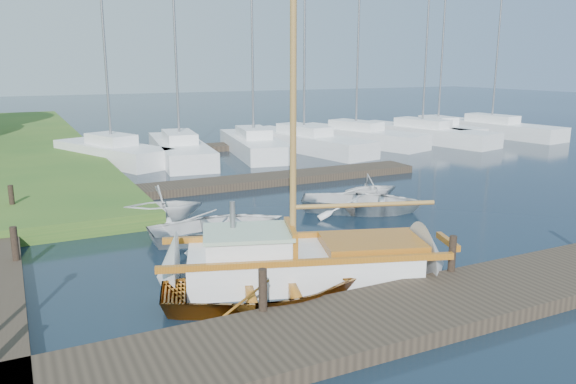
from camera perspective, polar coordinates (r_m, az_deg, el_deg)
name	(u,v)px	position (r m, az deg, el deg)	size (l,w,h in m)	color
ground	(288,233)	(16.08, 0.00, -4.17)	(160.00, 160.00, 0.00)	black
near_dock	(427,308)	(11.32, 13.93, -11.33)	(18.00, 2.20, 0.30)	#31281F
far_dock	(261,180)	(22.58, -2.80, 1.20)	(14.00, 1.60, 0.30)	#31281F
pontoon	(318,140)	(34.51, 3.05, 5.27)	(30.00, 1.60, 0.30)	#31281F
mooring_post_1	(263,290)	(10.38, -2.58, -9.90)	(0.16, 0.16, 0.80)	black
mooring_post_2	(452,254)	(12.75, 16.35, -6.02)	(0.16, 0.16, 0.80)	black
mooring_post_4	(15,244)	(14.34, -26.01, -4.73)	(0.16, 0.16, 0.80)	black
mooring_post_5	(12,198)	(19.19, -26.27, -0.55)	(0.16, 0.16, 0.80)	black
sailboat	(309,265)	(12.63, 2.15, -7.38)	(7.40, 4.13, 9.83)	white
dinghy	(262,284)	(11.38, -2.68, -9.36)	(2.84, 3.97, 0.82)	#905113
tender_a	(220,223)	(15.69, -6.95, -3.19)	(2.75, 3.84, 0.80)	white
tender_b	(163,202)	(17.51, -12.57, -0.98)	(2.01, 2.33, 1.23)	white
tender_c	(363,199)	(18.48, 7.59, -0.71)	(2.81, 3.94, 0.82)	white
tender_d	(371,186)	(19.96, 8.43, 0.63)	(1.73, 2.01, 1.06)	white
marina_boat_0	(112,151)	(28.74, -17.46, 3.99)	(4.85, 7.54, 9.91)	white
marina_boat_1	(180,148)	(28.86, -10.93, 4.37)	(3.29, 8.93, 9.50)	white
marina_boat_2	(254,143)	(30.20, -3.51, 4.98)	(3.56, 8.41, 11.41)	white
marina_boat_3	(304,140)	(31.46, 1.63, 5.32)	(3.96, 9.85, 12.68)	white
marina_boat_4	(356,135)	(34.05, 6.89, 5.81)	(4.86, 9.36, 11.86)	white
marina_boat_5	(422,132)	(36.05, 13.45, 5.92)	(4.38, 9.99, 10.85)	white
marina_boat_6	(438,129)	(37.99, 14.97, 6.19)	(2.49, 6.89, 10.41)	white
marina_boat_7	(491,127)	(40.35, 19.96, 6.23)	(3.56, 9.98, 12.35)	white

